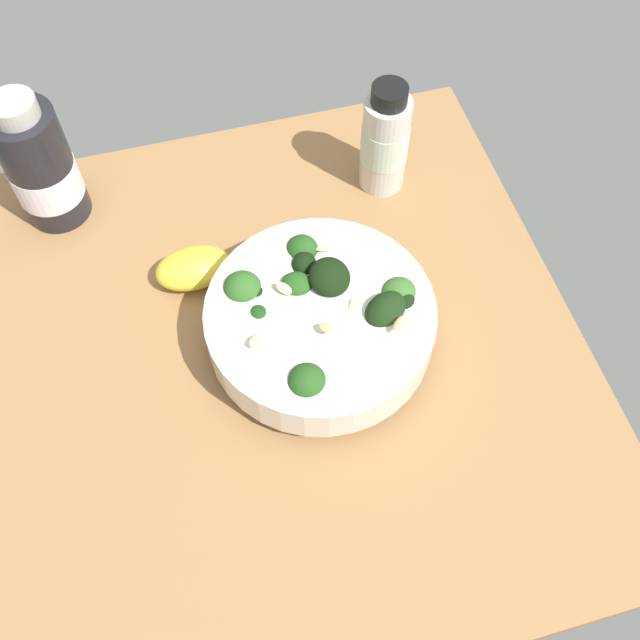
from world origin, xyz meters
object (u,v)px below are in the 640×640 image
(bottle_tall, at_px, (385,141))
(lemon_wedge, at_px, (193,268))
(bowl_of_broccoli, at_px, (320,319))
(bottle_short, at_px, (41,167))

(bottle_tall, bearing_deg, lemon_wedge, -161.05)
(bowl_of_broccoli, relative_size, lemon_wedge, 2.80)
(bowl_of_broccoli, bearing_deg, bottle_short, 134.96)
(bowl_of_broccoli, relative_size, bottle_tall, 1.62)
(bowl_of_broccoli, distance_m, lemon_wedge, 0.16)
(lemon_wedge, relative_size, bottle_tall, 0.58)
(bottle_tall, distance_m, bottle_short, 0.38)
(bottle_short, bearing_deg, bowl_of_broccoli, -45.04)
(lemon_wedge, xyz_separation_m, bottle_short, (-0.14, 0.14, 0.05))
(bottle_tall, relative_size, bottle_short, 0.86)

